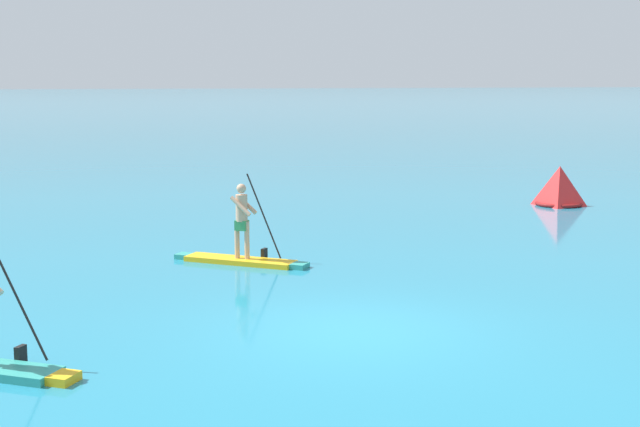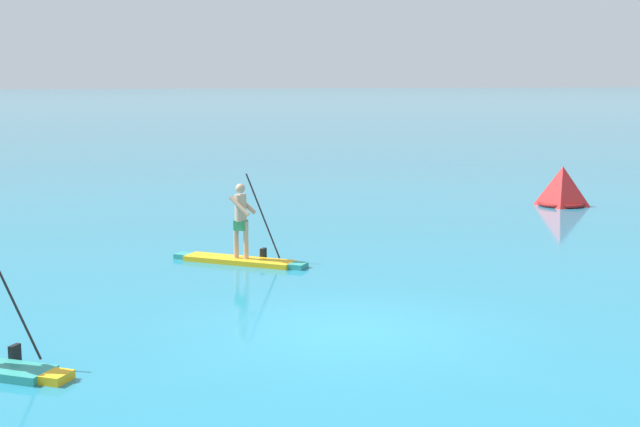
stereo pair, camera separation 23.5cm
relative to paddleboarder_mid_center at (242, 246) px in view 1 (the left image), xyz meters
name	(u,v)px [view 1 (the left image)]	position (x,y,z in m)	size (l,w,h in m)	color
ground	(354,331)	(1.27, -5.60, -0.39)	(440.00, 440.00, 0.00)	teal
paddleboarder_mid_center	(242,246)	(0.00, 0.00, 0.00)	(2.88, 2.02, 1.99)	yellow
race_marker_buoy	(559,188)	(10.80, 6.91, 0.17)	(1.68, 1.68, 1.25)	red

